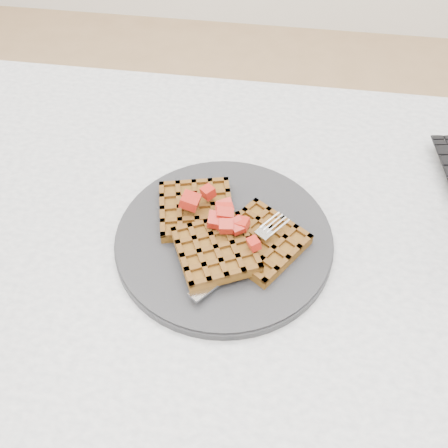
# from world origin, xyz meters

# --- Properties ---
(ground) EXTENTS (4.00, 4.00, 0.00)m
(ground) POSITION_xyz_m (0.00, 0.00, 0.00)
(ground) COLOR tan
(ground) RESTS_ON ground
(table) EXTENTS (1.20, 0.80, 0.75)m
(table) POSITION_xyz_m (0.00, 0.00, 0.64)
(table) COLOR silver
(table) RESTS_ON ground
(plate) EXTENTS (0.30, 0.30, 0.02)m
(plate) POSITION_xyz_m (-0.07, 0.01, 0.76)
(plate) COLOR black
(plate) RESTS_ON table
(waffles) EXTENTS (0.23, 0.20, 0.03)m
(waffles) POSITION_xyz_m (-0.07, 0.01, 0.78)
(waffles) COLOR brown
(waffles) RESTS_ON plate
(strawberry_pile) EXTENTS (0.15, 0.15, 0.02)m
(strawberry_pile) POSITION_xyz_m (-0.07, 0.01, 0.80)
(strawberry_pile) COLOR #8B0B05
(strawberry_pile) RESTS_ON waffles
(fork) EXTENTS (0.13, 0.16, 0.02)m
(fork) POSITION_xyz_m (-0.04, -0.03, 0.77)
(fork) COLOR silver
(fork) RESTS_ON plate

